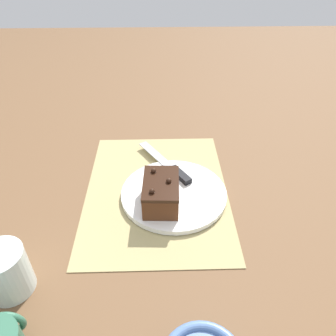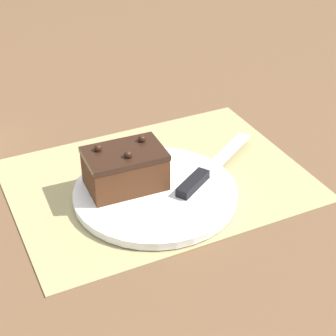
{
  "view_description": "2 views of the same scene",
  "coord_description": "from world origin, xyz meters",
  "px_view_note": "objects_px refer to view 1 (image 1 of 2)",
  "views": [
    {
      "loc": [
        -0.6,
        -0.01,
        0.53
      ],
      "look_at": [
        0.01,
        -0.03,
        0.06
      ],
      "focal_mm": 35.0,
      "sensor_mm": 36.0,
      "label": 1
    },
    {
      "loc": [
        -0.3,
        -0.67,
        0.51
      ],
      "look_at": [
        -0.01,
        -0.06,
        0.07
      ],
      "focal_mm": 60.0,
      "sensor_mm": 36.0,
      "label": 2
    }
  ],
  "objects_px": {
    "cake_plate": "(174,194)",
    "drinking_glass": "(6,272)",
    "chocolate_cake": "(161,192)",
    "serving_knife": "(172,168)"
  },
  "relations": [
    {
      "from": "cake_plate",
      "to": "drinking_glass",
      "type": "xyz_separation_m",
      "value": [
        -0.23,
        0.3,
        0.04
      ]
    },
    {
      "from": "chocolate_cake",
      "to": "drinking_glass",
      "type": "relative_size",
      "value": 1.29
    },
    {
      "from": "serving_knife",
      "to": "cake_plate",
      "type": "bearing_deg",
      "value": -121.68
    },
    {
      "from": "cake_plate",
      "to": "drinking_glass",
      "type": "bearing_deg",
      "value": 127.78
    },
    {
      "from": "cake_plate",
      "to": "chocolate_cake",
      "type": "xyz_separation_m",
      "value": [
        -0.04,
        0.03,
        0.04
      ]
    },
    {
      "from": "cake_plate",
      "to": "serving_knife",
      "type": "distance_m",
      "value": 0.09
    },
    {
      "from": "chocolate_cake",
      "to": "serving_knife",
      "type": "xyz_separation_m",
      "value": [
        0.12,
        -0.03,
        -0.03
      ]
    },
    {
      "from": "drinking_glass",
      "to": "chocolate_cake",
      "type": "bearing_deg",
      "value": -53.88
    },
    {
      "from": "cake_plate",
      "to": "chocolate_cake",
      "type": "height_order",
      "value": "chocolate_cake"
    },
    {
      "from": "cake_plate",
      "to": "drinking_glass",
      "type": "height_order",
      "value": "drinking_glass"
    }
  ]
}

